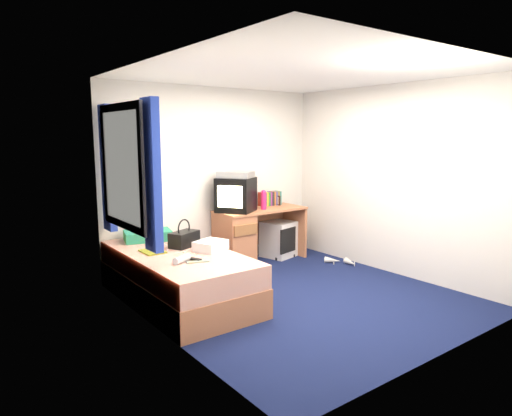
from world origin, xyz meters
TOP-DOWN VIEW (x-y plane):
  - ground at (0.00, 0.00)m, footprint 3.40×3.40m
  - room_shell at (0.00, 0.00)m, footprint 3.40×3.40m
  - bed at (-1.10, 0.69)m, footprint 1.01×2.00m
  - pillow at (-1.13, 1.40)m, footprint 0.60×0.46m
  - desk at (0.29, 1.44)m, footprint 1.30×0.55m
  - storage_cube at (0.93, 1.46)m, footprint 0.50×0.50m
  - crt_tv at (0.16, 1.44)m, footprint 0.61×0.62m
  - vcr at (0.17, 1.44)m, footprint 0.51×0.54m
  - book_row at (0.88, 1.60)m, footprint 0.34×0.13m
  - picture_frame at (0.98, 1.55)m, footprint 0.03×0.12m
  - pink_water_bottle at (0.57, 1.36)m, footprint 0.10×0.10m
  - aerosol_can at (0.45, 1.42)m, footprint 0.07×0.07m
  - handbag at (-0.93, 0.86)m, footprint 0.39×0.31m
  - towel at (-0.78, 0.54)m, footprint 0.39×0.36m
  - magazine at (-1.32, 0.84)m, footprint 0.21×0.28m
  - water_bottle at (-1.26, 0.30)m, footprint 0.21×0.15m
  - colour_swatch_fan at (-1.13, 0.21)m, footprint 0.23×0.13m
  - remote_control at (-1.12, 0.30)m, footprint 0.11×0.17m
  - window_assembly at (-1.55, 0.90)m, footprint 0.11×1.42m
  - white_heels at (1.36, 0.61)m, footprint 0.28×0.46m

SIDE VIEW (x-z plane):
  - ground at x=0.00m, z-range 0.00..0.00m
  - white_heels at x=1.36m, z-range -0.01..0.09m
  - storage_cube at x=0.93m, z-range 0.00..0.52m
  - bed at x=-1.10m, z-range 0.00..0.54m
  - desk at x=0.29m, z-range 0.03..0.78m
  - colour_swatch_fan at x=-1.13m, z-range 0.54..0.55m
  - magazine at x=-1.32m, z-range 0.54..0.55m
  - remote_control at x=-1.12m, z-range 0.54..0.56m
  - water_bottle at x=-1.26m, z-range 0.54..0.61m
  - towel at x=-0.78m, z-range 0.54..0.65m
  - pillow at x=-1.13m, z-range 0.54..0.66m
  - handbag at x=-0.93m, z-range 0.48..0.79m
  - picture_frame at x=0.98m, z-range 0.75..0.89m
  - aerosol_can at x=0.45m, z-range 0.75..0.93m
  - book_row at x=0.88m, z-range 0.75..0.95m
  - pink_water_bottle at x=0.57m, z-range 0.75..0.99m
  - crt_tv at x=0.16m, z-range 0.75..1.21m
  - vcr at x=0.17m, z-range 1.21..1.29m
  - window_assembly at x=-1.55m, z-range 0.72..2.12m
  - room_shell at x=0.00m, z-range -0.25..3.15m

